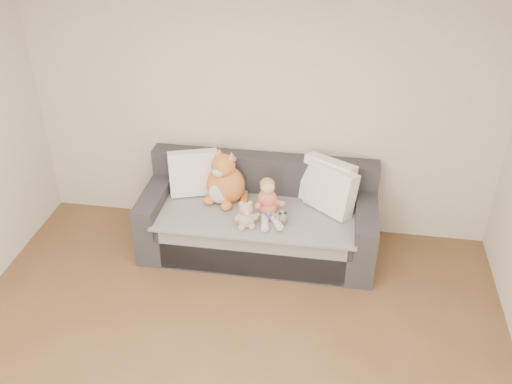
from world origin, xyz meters
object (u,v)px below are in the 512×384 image
sippy_cup (268,215)px  plush_cat (225,182)px  sofa (259,220)px  toddler (268,202)px  teddy_bear (246,217)px

sippy_cup → plush_cat: bearing=149.3°
sofa → sippy_cup: sofa is taller
toddler → sippy_cup: size_ratio=3.58×
sofa → teddy_bear: bearing=-100.8°
sofa → plush_cat: plush_cat is taller
toddler → sippy_cup: toddler is taller
sippy_cup → teddy_bear: bearing=-144.9°
plush_cat → sippy_cup: plush_cat is taller
toddler → sippy_cup: bearing=-96.0°
teddy_bear → plush_cat: bearing=104.4°
toddler → plush_cat: size_ratio=0.70×
sofa → sippy_cup: 0.33m
plush_cat → sippy_cup: (0.45, -0.27, -0.15)m
sofa → teddy_bear: 0.44m
teddy_bear → sippy_cup: bearing=15.4°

